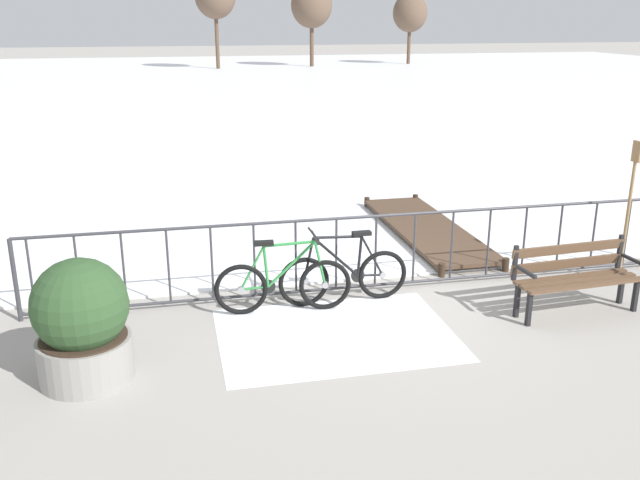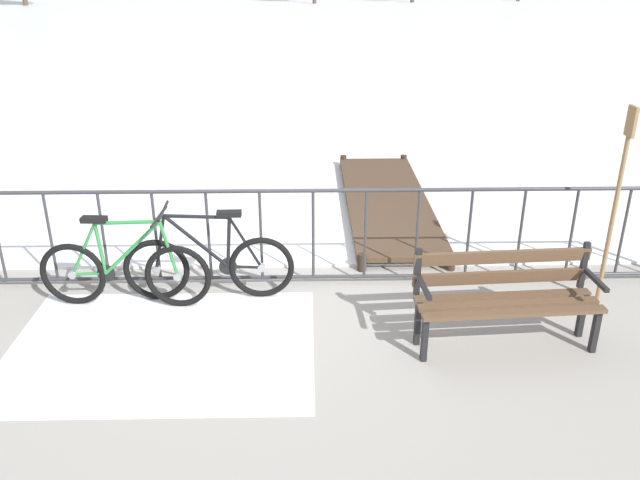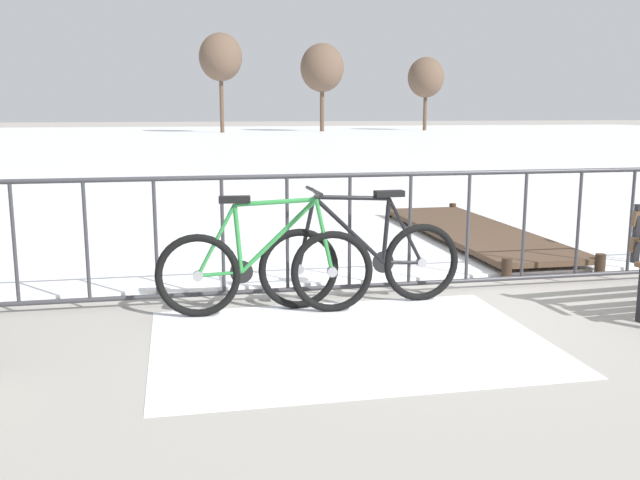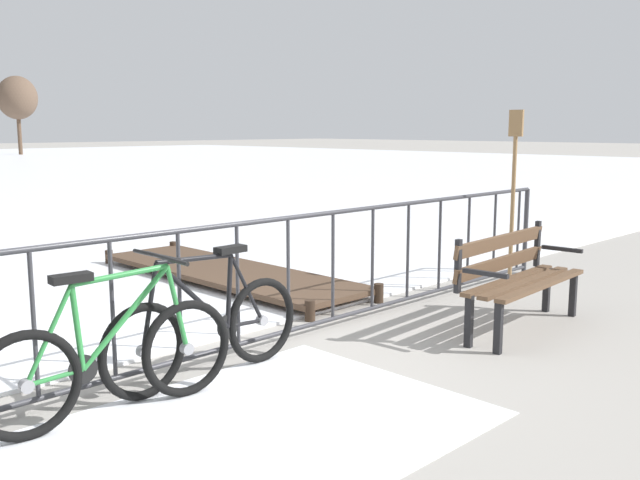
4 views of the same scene
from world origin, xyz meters
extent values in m
plane|color=#9E9991|center=(0.00, 0.00, 0.00)|extent=(160.00, 160.00, 0.00)
cube|color=white|center=(-0.84, -1.20, 0.00)|extent=(2.72, 1.99, 0.01)
cylinder|color=#38383D|center=(0.00, 0.00, 1.05)|extent=(9.00, 0.04, 0.04)
cylinder|color=#38383D|center=(0.00, 0.00, 0.08)|extent=(9.00, 0.04, 0.04)
cylinder|color=#38383D|center=(4.50, 0.00, 0.53)|extent=(0.06, 0.06, 1.05)
cylinder|color=#38383D|center=(-1.62, 0.00, 0.57)|extent=(0.03, 0.03, 0.97)
cylinder|color=#38383D|center=(-1.08, 0.00, 0.57)|extent=(0.03, 0.03, 0.97)
cylinder|color=#38383D|center=(-0.54, 0.00, 0.57)|extent=(0.03, 0.03, 0.97)
cylinder|color=#38383D|center=(0.00, 0.00, 0.57)|extent=(0.03, 0.03, 0.97)
cylinder|color=#38383D|center=(0.54, 0.00, 0.57)|extent=(0.03, 0.03, 0.97)
cylinder|color=#38383D|center=(1.08, 0.00, 0.57)|extent=(0.03, 0.03, 0.97)
cylinder|color=#38383D|center=(1.62, 0.00, 0.57)|extent=(0.03, 0.03, 0.97)
cylinder|color=#38383D|center=(2.16, 0.00, 0.57)|extent=(0.03, 0.03, 0.97)
cylinder|color=#38383D|center=(2.70, 0.00, 0.57)|extent=(0.03, 0.03, 0.97)
cylinder|color=#38383D|center=(3.24, 0.00, 0.57)|extent=(0.03, 0.03, 0.97)
cylinder|color=#38383D|center=(3.78, 0.00, 0.57)|extent=(0.03, 0.03, 0.97)
cylinder|color=#38383D|center=(4.32, 0.00, 0.57)|extent=(0.03, 0.03, 0.97)
torus|color=black|center=(-1.84, -0.39, 0.33)|extent=(0.66, 0.10, 0.66)
cylinder|color=gray|center=(-1.84, -0.39, 0.33)|extent=(0.08, 0.07, 0.08)
torus|color=black|center=(-0.80, -0.46, 0.33)|extent=(0.66, 0.10, 0.66)
cylinder|color=gray|center=(-0.80, -0.46, 0.33)|extent=(0.08, 0.07, 0.08)
cylinder|color=#2D843D|center=(-1.53, -0.41, 0.62)|extent=(0.08, 0.04, 0.53)
cylinder|color=#2D843D|center=(-1.21, -0.43, 0.63)|extent=(0.61, 0.08, 0.59)
cylinder|color=#2D843D|center=(-1.24, -0.43, 0.90)|extent=(0.63, 0.08, 0.07)
cylinder|color=#2D843D|center=(-1.68, -0.40, 0.34)|extent=(0.34, 0.05, 0.05)
cylinder|color=#2D843D|center=(-1.70, -0.40, 0.61)|extent=(0.32, 0.05, 0.56)
cylinder|color=#2D843D|center=(-0.86, -0.45, 0.62)|extent=(0.16, 0.04, 0.59)
cube|color=black|center=(-1.55, -0.41, 0.92)|extent=(0.25, 0.12, 0.05)
cylinder|color=black|center=(-0.92, -0.45, 0.96)|extent=(0.06, 0.52, 0.03)
cylinder|color=black|center=(-1.51, -0.41, 0.35)|extent=(0.18, 0.03, 0.18)
torus|color=black|center=(0.01, -0.27, 0.33)|extent=(0.66, 0.08, 0.66)
cylinder|color=gray|center=(0.01, -0.27, 0.33)|extent=(0.08, 0.06, 0.08)
torus|color=black|center=(-1.04, -0.31, 0.33)|extent=(0.66, 0.08, 0.66)
cylinder|color=gray|center=(-1.04, -0.31, 0.33)|extent=(0.08, 0.06, 0.08)
cylinder|color=black|center=(-0.30, -0.28, 0.62)|extent=(0.08, 0.04, 0.53)
cylinder|color=black|center=(-0.62, -0.29, 0.63)|extent=(0.61, 0.05, 0.59)
cylinder|color=black|center=(-0.60, -0.29, 0.90)|extent=(0.63, 0.05, 0.07)
cylinder|color=black|center=(-0.15, -0.28, 0.34)|extent=(0.34, 0.04, 0.05)
cylinder|color=black|center=(-0.13, -0.28, 0.61)|extent=(0.32, 0.04, 0.56)
cylinder|color=black|center=(-0.97, -0.30, 0.62)|extent=(0.16, 0.04, 0.59)
cube|color=black|center=(-0.28, -0.28, 0.92)|extent=(0.24, 0.11, 0.05)
cylinder|color=black|center=(-0.91, -0.30, 0.96)|extent=(0.04, 0.52, 0.03)
cylinder|color=black|center=(-0.32, -0.28, 0.35)|extent=(0.18, 0.03, 0.18)
cube|color=brown|center=(2.21, -1.12, 0.44)|extent=(1.60, 0.21, 0.04)
cube|color=brown|center=(2.22, -1.27, 0.44)|extent=(1.60, 0.21, 0.04)
cube|color=brown|center=(2.23, -1.43, 0.44)|extent=(1.60, 0.21, 0.04)
cube|color=brown|center=(2.21, -1.03, 0.58)|extent=(1.60, 0.16, 0.12)
cube|color=brown|center=(2.21, -1.03, 0.78)|extent=(1.60, 0.16, 0.12)
cube|color=black|center=(2.99, -1.35, 0.22)|extent=(0.05, 0.06, 0.44)
cube|color=black|center=(2.97, -1.09, 0.22)|extent=(0.05, 0.06, 0.44)
cube|color=black|center=(2.97, -0.97, 0.67)|extent=(0.05, 0.05, 0.45)
cube|color=black|center=(2.98, -1.22, 0.64)|extent=(0.07, 0.40, 0.04)
cube|color=black|center=(1.47, -1.46, 0.22)|extent=(0.05, 0.06, 0.44)
cube|color=black|center=(1.46, -1.19, 0.22)|extent=(0.05, 0.06, 0.44)
cube|color=black|center=(1.45, -1.08, 0.67)|extent=(0.05, 0.05, 0.45)
cube|color=black|center=(1.47, -1.33, 0.64)|extent=(0.07, 0.40, 0.04)
cylinder|color=#937047|center=(3.43, -0.42, 0.85)|extent=(0.04, 0.04, 1.70)
cube|color=#937047|center=(3.43, -0.42, 1.84)|extent=(0.03, 0.16, 0.28)
cube|color=#4C3828|center=(1.58, 2.20, 0.12)|extent=(1.10, 3.81, 0.06)
cylinder|color=#35271C|center=(1.08, 0.30, 0.10)|extent=(0.10, 0.10, 0.20)
cylinder|color=#35271C|center=(2.07, 0.30, 0.10)|extent=(0.10, 0.10, 0.20)
cylinder|color=#35271C|center=(1.08, 4.11, 0.10)|extent=(0.10, 0.10, 0.20)
cylinder|color=#35271C|center=(2.07, 4.11, 0.10)|extent=(0.10, 0.10, 0.20)
cylinder|color=brown|center=(15.68, 43.11, 1.48)|extent=(0.26, 0.26, 2.97)
ellipsoid|color=brown|center=(15.68, 43.11, 3.74)|extent=(2.57, 2.57, 2.82)
camera|label=1|loc=(-2.59, -8.29, 3.55)|focal=38.69mm
camera|label=2|loc=(0.48, -6.23, 3.25)|focal=36.82mm
camera|label=3|loc=(-1.99, -5.80, 1.61)|focal=39.80mm
camera|label=4|loc=(-3.36, -4.30, 1.79)|focal=39.49mm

